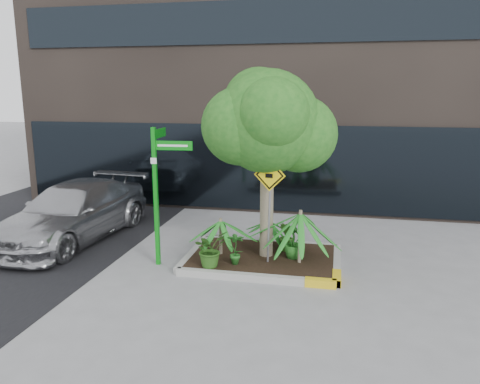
% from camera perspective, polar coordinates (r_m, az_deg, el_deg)
% --- Properties ---
extents(ground, '(80.00, 80.00, 0.00)m').
position_cam_1_polar(ground, '(10.17, 1.40, -9.01)').
color(ground, gray).
rests_on(ground, ground).
extents(planter, '(3.35, 2.36, 0.15)m').
position_cam_1_polar(planter, '(10.36, 2.95, -8.03)').
color(planter, '#9E9E99').
rests_on(planter, ground).
extents(tree, '(2.79, 2.48, 4.19)m').
position_cam_1_polar(tree, '(9.82, 3.40, 8.55)').
color(tree, gray).
rests_on(tree, ground).
extents(palm_front, '(1.28, 1.28, 1.42)m').
position_cam_1_polar(palm_front, '(9.72, 7.39, -2.62)').
color(palm_front, gray).
rests_on(palm_front, ground).
extents(palm_left, '(0.91, 0.91, 1.02)m').
position_cam_1_polar(palm_left, '(10.24, -2.38, -3.52)').
color(palm_left, gray).
rests_on(palm_left, ground).
extents(palm_back, '(0.71, 0.71, 0.79)m').
position_cam_1_polar(palm_back, '(10.81, 3.57, -3.61)').
color(palm_back, gray).
rests_on(palm_back, ground).
extents(parked_car, '(2.45, 5.03, 1.41)m').
position_cam_1_polar(parked_car, '(12.46, -19.60, -2.32)').
color(parked_car, '#A2A3A7').
rests_on(parked_car, ground).
extents(shrub_a, '(0.91, 0.91, 0.74)m').
position_cam_1_polar(shrub_a, '(9.65, -3.67, -6.95)').
color(shrub_a, '#255016').
rests_on(shrub_a, planter).
extents(shrub_b, '(0.50, 0.50, 0.73)m').
position_cam_1_polar(shrub_b, '(10.17, 6.57, -6.03)').
color(shrub_b, '#267021').
rests_on(shrub_b, planter).
extents(shrub_c, '(0.38, 0.38, 0.70)m').
position_cam_1_polar(shrub_c, '(9.75, -0.53, -6.84)').
color(shrub_c, '#22641F').
rests_on(shrub_c, planter).
extents(shrub_d, '(0.53, 0.53, 0.69)m').
position_cam_1_polar(shrub_d, '(10.55, 5.74, -5.44)').
color(shrub_d, '#316C1F').
rests_on(shrub_d, planter).
extents(street_sign_post, '(0.88, 0.87, 2.96)m').
position_cam_1_polar(street_sign_post, '(9.97, -9.88, 1.32)').
color(street_sign_post, '#0C8915').
rests_on(street_sign_post, ground).
extents(cattle_sign, '(0.67, 0.18, 2.19)m').
position_cam_1_polar(cattle_sign, '(9.63, 3.62, -0.11)').
color(cattle_sign, slate).
rests_on(cattle_sign, ground).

